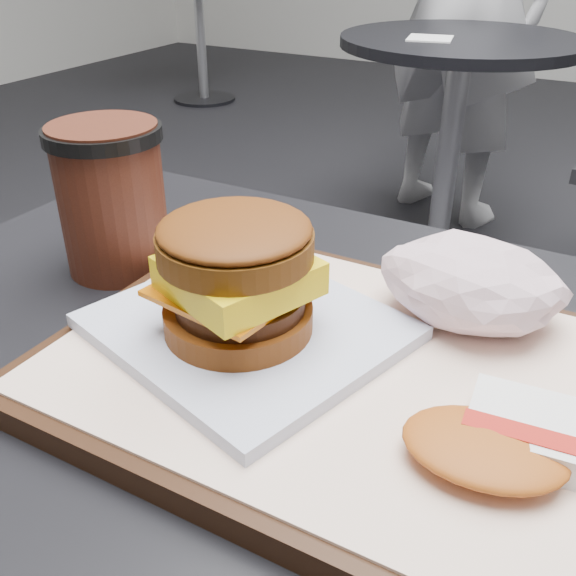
# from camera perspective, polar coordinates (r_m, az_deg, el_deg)

# --- Properties ---
(serving_tray) EXTENTS (0.38, 0.28, 0.02)m
(serving_tray) POSITION_cam_1_polar(r_m,az_deg,el_deg) (0.43, 4.65, -7.52)
(serving_tray) COLOR black
(serving_tray) RESTS_ON customer_table
(breakfast_sandwich) EXTENTS (0.23, 0.22, 0.09)m
(breakfast_sandwich) POSITION_cam_1_polar(r_m,az_deg,el_deg) (0.42, -4.29, -0.06)
(breakfast_sandwich) COLOR white
(breakfast_sandwich) RESTS_ON serving_tray
(hash_brown) EXTENTS (0.12, 0.10, 0.02)m
(hash_brown) POSITION_cam_1_polar(r_m,az_deg,el_deg) (0.37, 20.11, -12.66)
(hash_brown) COLOR white
(hash_brown) RESTS_ON serving_tray
(crumpled_wrapper) EXTENTS (0.13, 0.10, 0.06)m
(crumpled_wrapper) POSITION_cam_1_polar(r_m,az_deg,el_deg) (0.47, 16.03, 0.46)
(crumpled_wrapper) COLOR silver
(crumpled_wrapper) RESTS_ON serving_tray
(coffee_cup) EXTENTS (0.10, 0.10, 0.13)m
(coffee_cup) POSITION_cam_1_polar(r_m,az_deg,el_deg) (0.57, -15.45, 8.11)
(coffee_cup) COLOR #3E180E
(coffee_cup) RESTS_ON customer_table
(neighbor_table) EXTENTS (0.70, 0.70, 0.75)m
(neighbor_table) POSITION_cam_1_polar(r_m,az_deg,el_deg) (2.06, 14.55, 15.34)
(neighbor_table) COLOR black
(neighbor_table) RESTS_ON ground
(napkin) EXTENTS (0.14, 0.14, 0.00)m
(napkin) POSITION_cam_1_polar(r_m,az_deg,el_deg) (1.95, 12.51, 20.85)
(napkin) COLOR white
(napkin) RESTS_ON neighbor_table
(bg_table_mid) EXTENTS (0.66, 0.66, 0.75)m
(bg_table_mid) POSITION_cam_1_polar(r_m,az_deg,el_deg) (4.35, -7.93, 23.44)
(bg_table_mid) COLOR black
(bg_table_mid) RESTS_ON ground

